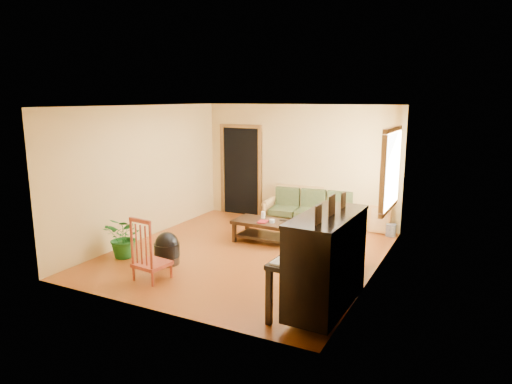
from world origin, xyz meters
The scene contains 16 objects.
floor centered at (0.00, 0.00, 0.00)m, with size 5.00×5.00×0.00m, color #6A2E0E.
doorway centered at (-1.45, 2.48, 1.02)m, with size 1.08×0.16×2.05m, color black.
window centered at (2.21, 1.30, 1.50)m, with size 0.12×1.36×1.46m, color white.
sofa centered at (0.42, 2.16, 0.42)m, with size 1.95×0.82×0.84m, color #A4773C.
coffee_table centered at (0.01, 0.75, 0.21)m, with size 1.18×0.64×0.43m, color black.
armchair centered at (1.77, 0.01, 0.37)m, with size 0.71×0.74×0.74m, color #A4773C.
piano centered at (1.98, -1.54, 0.66)m, with size 0.87×1.48×1.31m, color black.
footstool centered at (-0.94, -1.04, 0.20)m, with size 0.43×0.43×0.41m, color black.
red_chair centered at (-0.73, -1.68, 0.50)m, with size 0.46×0.51×1.00m, color maroon.
leaning_frame centered at (1.85, 2.33, 0.30)m, with size 0.44×0.10×0.59m, color #BA833E.
ceramic_crock centered at (2.11, 2.24, 0.13)m, with size 0.20×0.20×0.25m, color #2E4E8C.
potted_plant centered at (-1.78, -1.12, 0.37)m, with size 0.66×0.57×0.73m, color #1B5E1D.
book centered at (-0.06, 0.61, 0.44)m, with size 0.17×0.23×0.02m, color maroon.
candle centered at (-0.10, 0.91, 0.50)m, with size 0.08×0.08×0.13m, color white.
glass_jar centered at (0.19, 0.68, 0.46)m, with size 0.10×0.10×0.06m, color white.
remote centered at (0.32, 0.92, 0.44)m, with size 0.14×0.04×0.01m, color black.
Camera 1 is at (3.67, -6.84, 2.73)m, focal length 32.00 mm.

